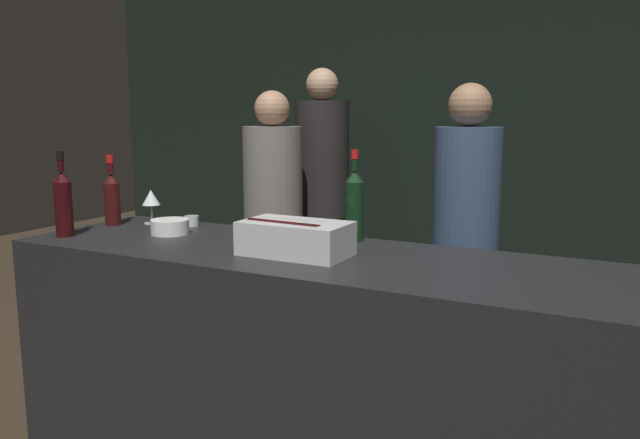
{
  "coord_description": "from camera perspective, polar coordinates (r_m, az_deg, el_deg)",
  "views": [
    {
      "loc": [
        1.03,
        -1.62,
        1.5
      ],
      "look_at": [
        0.0,
        0.38,
        1.12
      ],
      "focal_mm": 35.0,
      "sensor_mm": 36.0,
      "label": 1
    }
  ],
  "objects": [
    {
      "name": "red_wine_bottle_black_foil",
      "position": [
        2.78,
        -22.43,
        1.54
      ],
      "size": [
        0.07,
        0.07,
        0.35
      ],
      "color": "black",
      "rests_on": "bar_counter"
    },
    {
      "name": "wall_back_chalkboard",
      "position": [
        4.54,
        14.22,
        8.05
      ],
      "size": [
        6.4,
        0.06,
        2.8
      ],
      "color": "black",
      "rests_on": "ground_plane"
    },
    {
      "name": "person_blond_tee",
      "position": [
        4.15,
        0.19,
        2.77
      ],
      "size": [
        0.36,
        0.36,
        1.8
      ],
      "rotation": [
        0.0,
        0.0,
        1.43
      ],
      "color": "black",
      "rests_on": "ground_plane"
    },
    {
      "name": "wine_glass",
      "position": [
        2.98,
        -15.19,
        1.85
      ],
      "size": [
        0.08,
        0.08,
        0.16
      ],
      "color": "silver",
      "rests_on": "bar_counter"
    },
    {
      "name": "candle_votive",
      "position": [
        2.89,
        -11.67,
        -0.12
      ],
      "size": [
        0.07,
        0.07,
        0.05
      ],
      "color": "silver",
      "rests_on": "bar_counter"
    },
    {
      "name": "person_in_hoodie",
      "position": [
        3.2,
        13.14,
        -1.01
      ],
      "size": [
        0.33,
        0.33,
        1.65
      ],
      "rotation": [
        0.0,
        0.0,
        -2.45
      ],
      "color": "black",
      "rests_on": "ground_plane"
    },
    {
      "name": "person_grey_polo",
      "position": [
        3.79,
        -4.29,
        0.64
      ],
      "size": [
        0.36,
        0.36,
        1.64
      ],
      "rotation": [
        0.0,
        0.0,
        -2.82
      ],
      "color": "black",
      "rests_on": "ground_plane"
    },
    {
      "name": "ice_bin_with_bottles",
      "position": [
        2.24,
        -2.41,
        -1.57
      ],
      "size": [
        0.39,
        0.22,
        0.13
      ],
      "color": "silver",
      "rests_on": "bar_counter"
    },
    {
      "name": "bar_counter",
      "position": [
        2.44,
        -0.39,
        -14.63
      ],
      "size": [
        2.4,
        0.7,
        1.0
      ],
      "color": "black",
      "rests_on": "ground_plane"
    },
    {
      "name": "bowl_white",
      "position": [
        2.71,
        -13.56,
        -0.61
      ],
      "size": [
        0.16,
        0.16,
        0.06
      ],
      "color": "white",
      "rests_on": "bar_counter"
    },
    {
      "name": "red_wine_bottle_tall",
      "position": [
        2.99,
        -18.49,
        2.03
      ],
      "size": [
        0.07,
        0.07,
        0.32
      ],
      "color": "#380F0F",
      "rests_on": "bar_counter"
    },
    {
      "name": "red_wine_bottle_burgundy",
      "position": [
        2.49,
        3.17,
        1.48
      ],
      "size": [
        0.08,
        0.08,
        0.36
      ],
      "color": "black",
      "rests_on": "bar_counter"
    }
  ]
}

